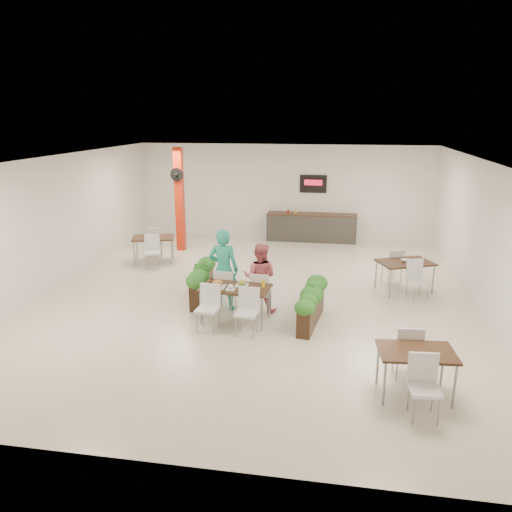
{
  "coord_description": "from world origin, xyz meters",
  "views": [
    {
      "loc": [
        1.92,
        -10.95,
        4.15
      ],
      "look_at": [
        0.12,
        -0.37,
        1.1
      ],
      "focal_mm": 35.0,
      "sensor_mm": 36.0,
      "label": 1
    }
  ],
  "objects_px": {
    "side_table_b": "(405,266)",
    "red_column": "(180,199)",
    "diner_man": "(224,269)",
    "planter_left": "(202,278)",
    "side_table_a": "(153,241)",
    "main_table": "(235,292)",
    "planter_right": "(311,302)",
    "side_table_c": "(416,359)",
    "diner_woman": "(260,277)",
    "service_counter": "(311,227)"
  },
  "relations": [
    {
      "from": "side_table_b",
      "to": "red_column",
      "type": "bearing_deg",
      "value": 132.53
    },
    {
      "from": "diner_man",
      "to": "side_table_b",
      "type": "relative_size",
      "value": 1.1
    },
    {
      "from": "planter_left",
      "to": "side_table_a",
      "type": "distance_m",
      "value": 3.49
    },
    {
      "from": "planter_left",
      "to": "side_table_a",
      "type": "relative_size",
      "value": 1.08
    },
    {
      "from": "main_table",
      "to": "red_column",
      "type": "bearing_deg",
      "value": 118.44
    },
    {
      "from": "planter_left",
      "to": "planter_right",
      "type": "bearing_deg",
      "value": -21.58
    },
    {
      "from": "side_table_c",
      "to": "diner_man",
      "type": "bearing_deg",
      "value": 135.71
    },
    {
      "from": "diner_woman",
      "to": "side_table_a",
      "type": "relative_size",
      "value": 0.91
    },
    {
      "from": "diner_woman",
      "to": "side_table_c",
      "type": "height_order",
      "value": "diner_woman"
    },
    {
      "from": "diner_man",
      "to": "diner_woman",
      "type": "xyz_separation_m",
      "value": [
        0.8,
        0.0,
        -0.14
      ]
    },
    {
      "from": "red_column",
      "to": "side_table_c",
      "type": "height_order",
      "value": "red_column"
    },
    {
      "from": "diner_woman",
      "to": "side_table_b",
      "type": "distance_m",
      "value": 3.73
    },
    {
      "from": "diner_woman",
      "to": "planter_left",
      "type": "xyz_separation_m",
      "value": [
        -1.44,
        0.5,
        -0.27
      ]
    },
    {
      "from": "main_table",
      "to": "planter_left",
      "type": "height_order",
      "value": "planter_left"
    },
    {
      "from": "diner_man",
      "to": "planter_left",
      "type": "distance_m",
      "value": 0.91
    },
    {
      "from": "service_counter",
      "to": "side_table_b",
      "type": "relative_size",
      "value": 1.82
    },
    {
      "from": "side_table_a",
      "to": "side_table_b",
      "type": "bearing_deg",
      "value": -27.55
    },
    {
      "from": "side_table_b",
      "to": "side_table_c",
      "type": "relative_size",
      "value": 1.0
    },
    {
      "from": "diner_man",
      "to": "service_counter",
      "type": "bearing_deg",
      "value": -98.32
    },
    {
      "from": "side_table_c",
      "to": "side_table_b",
      "type": "bearing_deg",
      "value": 80.49
    },
    {
      "from": "red_column",
      "to": "planter_left",
      "type": "bearing_deg",
      "value": -66.0
    },
    {
      "from": "side_table_b",
      "to": "diner_woman",
      "type": "bearing_deg",
      "value": -174.61
    },
    {
      "from": "diner_woman",
      "to": "side_table_b",
      "type": "relative_size",
      "value": 0.93
    },
    {
      "from": "side_table_a",
      "to": "red_column",
      "type": "bearing_deg",
      "value": 60.04
    },
    {
      "from": "service_counter",
      "to": "diner_man",
      "type": "height_order",
      "value": "service_counter"
    },
    {
      "from": "diner_woman",
      "to": "diner_man",
      "type": "bearing_deg",
      "value": 4.73
    },
    {
      "from": "red_column",
      "to": "side_table_a",
      "type": "xyz_separation_m",
      "value": [
        -0.35,
        -1.46,
        -1.02
      ]
    },
    {
      "from": "planter_right",
      "to": "planter_left",
      "type": "bearing_deg",
      "value": 158.42
    },
    {
      "from": "planter_right",
      "to": "side_table_a",
      "type": "relative_size",
      "value": 1.01
    },
    {
      "from": "red_column",
      "to": "diner_woman",
      "type": "distance_m",
      "value": 5.77
    },
    {
      "from": "planter_right",
      "to": "side_table_b",
      "type": "relative_size",
      "value": 1.02
    },
    {
      "from": "main_table",
      "to": "side_table_b",
      "type": "distance_m",
      "value": 4.42
    },
    {
      "from": "diner_man",
      "to": "planter_left",
      "type": "xyz_separation_m",
      "value": [
        -0.64,
        0.5,
        -0.41
      ]
    },
    {
      "from": "red_column",
      "to": "planter_left",
      "type": "relative_size",
      "value": 1.77
    },
    {
      "from": "side_table_c",
      "to": "main_table",
      "type": "bearing_deg",
      "value": 139.4
    },
    {
      "from": "diner_man",
      "to": "diner_woman",
      "type": "distance_m",
      "value": 0.81
    },
    {
      "from": "red_column",
      "to": "side_table_b",
      "type": "relative_size",
      "value": 1.94
    },
    {
      "from": "red_column",
      "to": "service_counter",
      "type": "bearing_deg",
      "value": 25.0
    },
    {
      "from": "service_counter",
      "to": "planter_right",
      "type": "bearing_deg",
      "value": -86.48
    },
    {
      "from": "main_table",
      "to": "side_table_b",
      "type": "bearing_deg",
      "value": 34.25
    },
    {
      "from": "planter_left",
      "to": "side_table_b",
      "type": "relative_size",
      "value": 1.1
    },
    {
      "from": "planter_left",
      "to": "side_table_c",
      "type": "relative_size",
      "value": 1.1
    },
    {
      "from": "diner_man",
      "to": "planter_right",
      "type": "distance_m",
      "value": 2.06
    },
    {
      "from": "side_table_b",
      "to": "side_table_c",
      "type": "distance_m",
      "value": 4.85
    },
    {
      "from": "main_table",
      "to": "side_table_a",
      "type": "bearing_deg",
      "value": 129.97
    },
    {
      "from": "service_counter",
      "to": "side_table_c",
      "type": "relative_size",
      "value": 1.82
    },
    {
      "from": "planter_left",
      "to": "planter_right",
      "type": "distance_m",
      "value": 2.78
    },
    {
      "from": "main_table",
      "to": "side_table_c",
      "type": "xyz_separation_m",
      "value": [
        3.27,
        -2.34,
        -0.02
      ]
    },
    {
      "from": "planter_right",
      "to": "side_table_c",
      "type": "relative_size",
      "value": 1.02
    },
    {
      "from": "red_column",
      "to": "side_table_a",
      "type": "relative_size",
      "value": 1.91
    }
  ]
}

